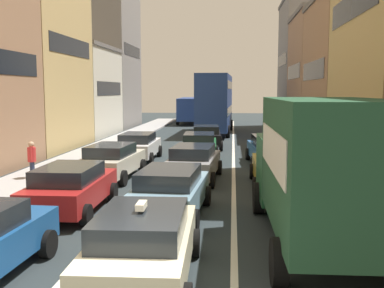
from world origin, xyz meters
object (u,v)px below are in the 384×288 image
Objects in this scene: sedan_right_lane_behind_truck at (278,167)px; wagon_right_lane_far at (269,149)px; hatchback_centre_lane_third at (194,162)px; coupe_centre_lane_fourth at (199,146)px; removalist_box_truck at (320,166)px; bus_mid_queue_primary at (215,101)px; wagon_left_lane_second at (71,187)px; pedestrian_near_kerb at (32,159)px; taxi_centre_lane_front at (143,244)px; sedan_left_lane_fourth at (138,146)px; sedan_centre_lane_fifth at (206,136)px; bus_far_queue_secondary at (191,108)px; sedan_centre_lane_second at (170,191)px; sedan_left_lane_third at (112,160)px.

sedan_right_lane_behind_truck is 5.43m from wagon_right_lane_far.
hatchback_centre_lane_third is 5.50m from coupe_centre_lane_fourth.
bus_mid_queue_primary is (-3.58, 28.58, 0.86)m from removalist_box_truck.
wagon_left_lane_second is 2.60× the size of pedestrian_near_kerb.
taxi_centre_lane_front is 1.01× the size of sedan_left_lane_fourth.
sedan_centre_lane_fifth is (3.25, 16.15, 0.00)m from wagon_left_lane_second.
coupe_centre_lane_fourth is 0.41× the size of bus_mid_queue_primary.
removalist_box_truck is 1.77× the size of coupe_centre_lane_fourth.
removalist_box_truck is 1.76× the size of hatchback_centre_lane_third.
hatchback_centre_lane_third is at bearing -176.80° from bus_far_queue_secondary.
hatchback_centre_lane_third is 0.42× the size of bus_far_queue_secondary.
sedan_centre_lane_second is 0.42× the size of bus_mid_queue_primary.
sedan_left_lane_third is 11.25m from sedan_centre_lane_fifth.
bus_mid_queue_primary is 13.45m from bus_far_queue_secondary.
sedan_left_lane_third is 21.06m from bus_mid_queue_primary.
bus_mid_queue_primary reaches higher than coupe_centre_lane_fourth.
bus_mid_queue_primary is at bearing 3.53° from hatchback_centre_lane_third.
removalist_box_truck is 12.61m from pedestrian_near_kerb.
wagon_left_lane_second is at bearing 161.50° from coupe_centre_lane_fourth.
bus_mid_queue_primary is at bearing -8.07° from wagon_left_lane_second.
sedan_right_lane_behind_truck is at bearing -22.10° from taxi_centre_lane_front.
sedan_left_lane_third is 1.00× the size of wagon_right_lane_far.
bus_far_queue_secondary is (0.22, 28.49, 0.96)m from sedan_left_lane_fourth.
wagon_right_lane_far is at bearing -16.80° from sedan_centre_lane_second.
bus_mid_queue_primary reaches higher than taxi_centre_lane_front.
bus_far_queue_secondary is at bearing 16.13° from bus_mid_queue_primary.
wagon_right_lane_far is at bearing -169.37° from bus_far_queue_secondary.
sedan_centre_lane_fifth is at bearing -3.08° from coupe_centre_lane_fourth.
pedestrian_near_kerb reaches higher than sedan_left_lane_fourth.
sedan_centre_lane_fifth is at bearing 4.29° from hatchback_centre_lane_third.
removalist_box_truck is 1.78× the size of taxi_centre_lane_front.
bus_far_queue_secondary is at bearing 2.35° from taxi_centre_lane_front.
coupe_centre_lane_fourth is 28.38m from bus_far_queue_secondary.
taxi_centre_lane_front is 10.33m from hatchback_centre_lane_third.
sedan_centre_lane_second is 1.02× the size of wagon_left_lane_second.
wagon_left_lane_second is 16.48m from sedan_centre_lane_fifth.
coupe_centre_lane_fourth and sedan_right_lane_behind_truck have the same top height.
sedan_left_lane_fourth is at bearing 168.90° from bus_mid_queue_primary.
sedan_centre_lane_fifth is 12.23m from sedan_right_lane_behind_truck.
sedan_left_lane_fourth is 6.50m from sedan_centre_lane_fifth.
pedestrian_near_kerb is (-3.34, 4.63, 0.15)m from wagon_left_lane_second.
wagon_left_lane_second is at bearing 111.03° from pedestrian_near_kerb.
wagon_left_lane_second is 6.34m from hatchback_centre_lane_third.
wagon_left_lane_second and hatchback_centre_lane_third have the same top height.
sedan_right_lane_behind_truck is at bearing -171.47° from bus_far_queue_secondary.
hatchback_centre_lane_third is 20.80m from bus_mid_queue_primary.
sedan_left_lane_third is at bearing 146.25° from coupe_centre_lane_fourth.
pedestrian_near_kerb is (-6.46, 4.85, 0.15)m from sedan_centre_lane_second.
sedan_centre_lane_fifth is at bearing -174.49° from bus_far_queue_secondary.
taxi_centre_lane_front is 10.92m from sedan_left_lane_third.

